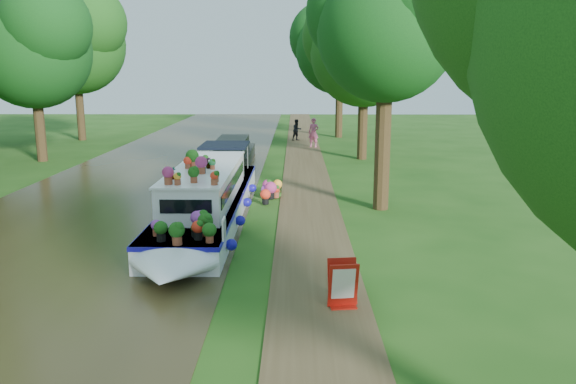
{
  "coord_description": "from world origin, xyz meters",
  "views": [
    {
      "loc": [
        0.68,
        -16.96,
        4.89
      ],
      "look_at": [
        0.46,
        -0.19,
        1.3
      ],
      "focal_mm": 35.0,
      "sensor_mm": 36.0,
      "label": 1
    }
  ],
  "objects_px": {
    "second_boat": "(233,153)",
    "sandwich_board": "(343,286)",
    "pedestrian_pink": "(314,133)",
    "plant_boat": "(206,197)",
    "pedestrian_dark": "(297,130)"
  },
  "relations": [
    {
      "from": "pedestrian_pink",
      "to": "pedestrian_dark",
      "type": "bearing_deg",
      "value": 125.05
    },
    {
      "from": "plant_boat",
      "to": "pedestrian_pink",
      "type": "bearing_deg",
      "value": 77.73
    },
    {
      "from": "plant_boat",
      "to": "second_boat",
      "type": "height_order",
      "value": "plant_boat"
    },
    {
      "from": "second_boat",
      "to": "sandwich_board",
      "type": "bearing_deg",
      "value": -77.79
    },
    {
      "from": "pedestrian_dark",
      "to": "pedestrian_pink",
      "type": "bearing_deg",
      "value": -104.17
    },
    {
      "from": "plant_boat",
      "to": "sandwich_board",
      "type": "relative_size",
      "value": 13.54
    },
    {
      "from": "sandwich_board",
      "to": "plant_boat",
      "type": "bearing_deg",
      "value": 112.53
    },
    {
      "from": "second_boat",
      "to": "pedestrian_pink",
      "type": "xyz_separation_m",
      "value": [
        4.64,
        6.5,
        0.44
      ]
    },
    {
      "from": "sandwich_board",
      "to": "pedestrian_dark",
      "type": "xyz_separation_m",
      "value": [
        -0.89,
        29.53,
        0.31
      ]
    },
    {
      "from": "sandwich_board",
      "to": "pedestrian_pink",
      "type": "xyz_separation_m",
      "value": [
        0.2,
        25.89,
        0.51
      ]
    },
    {
      "from": "pedestrian_pink",
      "to": "plant_boat",
      "type": "bearing_deg",
      "value": -83.82
    },
    {
      "from": "plant_boat",
      "to": "pedestrian_pink",
      "type": "xyz_separation_m",
      "value": [
        4.14,
        19.03,
        0.14
      ]
    },
    {
      "from": "sandwich_board",
      "to": "second_boat",
      "type": "bearing_deg",
      "value": 95.55
    },
    {
      "from": "sandwich_board",
      "to": "pedestrian_dark",
      "type": "bearing_deg",
      "value": 84.38
    },
    {
      "from": "plant_boat",
      "to": "second_boat",
      "type": "distance_m",
      "value": 12.55
    }
  ]
}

